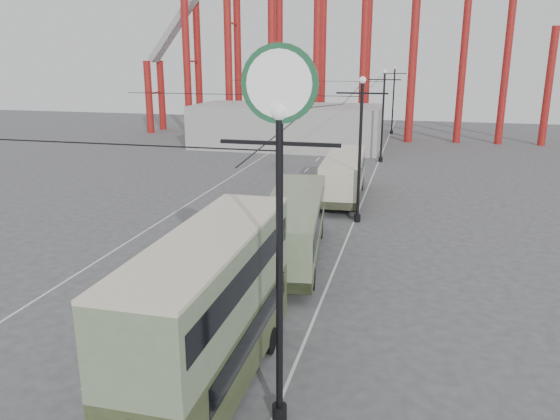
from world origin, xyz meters
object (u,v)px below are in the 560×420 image
(lamp_post_near, at_px, (279,160))
(double_decker_bus, at_px, (211,307))
(single_decker_cream, at_px, (344,175))
(single_decker_green, at_px, (294,225))
(pedestrian, at_px, (237,236))

(lamp_post_near, bearing_deg, double_decker_bus, 160.81)
(lamp_post_near, xyz_separation_m, single_decker_cream, (-1.70, 26.76, -5.98))
(single_decker_green, height_order, single_decker_cream, single_decker_green)
(single_decker_cream, xyz_separation_m, pedestrian, (-4.17, -13.08, -0.99))
(pedestrian, bearing_deg, double_decker_bus, 105.21)
(lamp_post_near, distance_m, single_decker_cream, 27.47)
(double_decker_bus, xyz_separation_m, pedestrian, (-3.48, 12.84, -2.10))
(lamp_post_near, relative_size, double_decker_bus, 1.09)
(lamp_post_near, height_order, single_decker_green, lamp_post_near)
(double_decker_bus, height_order, single_decker_cream, double_decker_bus)
(pedestrian, bearing_deg, lamp_post_near, 113.29)
(single_decker_cream, bearing_deg, single_decker_green, -96.76)
(double_decker_bus, height_order, single_decker_green, double_decker_bus)
(lamp_post_near, xyz_separation_m, single_decker_green, (-2.56, 13.36, -5.97))
(single_decker_green, bearing_deg, single_decker_cream, 79.28)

